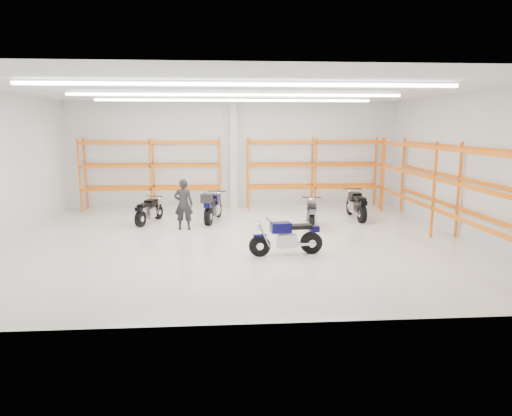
{
  "coord_description": "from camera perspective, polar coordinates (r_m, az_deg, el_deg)",
  "views": [
    {
      "loc": [
        -0.45,
        -13.6,
        3.48
      ],
      "look_at": [
        0.57,
        0.5,
        0.92
      ],
      "focal_mm": 32.0,
      "sensor_mm": 36.0,
      "label": 1
    }
  ],
  "objects": [
    {
      "name": "pallet_racking_back_right",
      "position": [
        19.54,
        7.27,
        5.18
      ],
      "size": [
        5.67,
        0.87,
        3.0
      ],
      "color": "#F64E0F",
      "rests_on": "ground"
    },
    {
      "name": "pallet_racking_side",
      "position": [
        15.35,
        22.76,
        3.22
      ],
      "size": [
        0.87,
        9.07,
        3.0
      ],
      "color": "#F64E0F",
      "rests_on": "ground"
    },
    {
      "name": "motorcycle_back_b",
      "position": [
        16.7,
        -5.5,
        0.11
      ],
      "size": [
        0.89,
        2.24,
        1.16
      ],
      "color": "black",
      "rests_on": "ground"
    },
    {
      "name": "ground",
      "position": [
        14.05,
        -2.18,
        -4.11
      ],
      "size": [
        14.0,
        14.0,
        0.0
      ],
      "primitive_type": "plane",
      "color": "silver",
      "rests_on": "ground"
    },
    {
      "name": "motorcycle_back_a",
      "position": [
        16.88,
        -13.31,
        -0.43
      ],
      "size": [
        0.87,
        1.82,
        0.93
      ],
      "color": "black",
      "rests_on": "ground"
    },
    {
      "name": "room_shell",
      "position": [
        13.63,
        -2.28,
        9.41
      ],
      "size": [
        14.02,
        12.02,
        4.51
      ],
      "color": "silver",
      "rests_on": "ground"
    },
    {
      "name": "standing_man",
      "position": [
        15.56,
        -9.05,
        0.45
      ],
      "size": [
        0.65,
        0.45,
        1.73
      ],
      "primitive_type": "imported",
      "rotation": [
        0.0,
        0.0,
        3.09
      ],
      "color": "black",
      "rests_on": "ground"
    },
    {
      "name": "structural_column",
      "position": [
        19.46,
        -2.82,
        6.6
      ],
      "size": [
        0.32,
        0.32,
        4.5
      ],
      "primitive_type": "cube",
      "color": "white",
      "rests_on": "ground"
    },
    {
      "name": "motorcycle_main",
      "position": [
        12.45,
        4.19,
        -3.76
      ],
      "size": [
        2.05,
        0.68,
        1.01
      ],
      "color": "black",
      "rests_on": "ground"
    },
    {
      "name": "pallet_racking_back_left",
      "position": [
        19.38,
        -12.92,
        4.97
      ],
      "size": [
        5.67,
        0.87,
        3.0
      ],
      "color": "#F64E0F",
      "rests_on": "ground"
    },
    {
      "name": "motorcycle_back_d",
      "position": [
        17.59,
        12.46,
        0.27
      ],
      "size": [
        0.73,
        2.2,
        1.08
      ],
      "color": "black",
      "rests_on": "ground"
    },
    {
      "name": "motorcycle_back_c",
      "position": [
        15.86,
        6.94,
        -0.79
      ],
      "size": [
        0.73,
        2.01,
        0.99
      ],
      "color": "black",
      "rests_on": "ground"
    }
  ]
}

